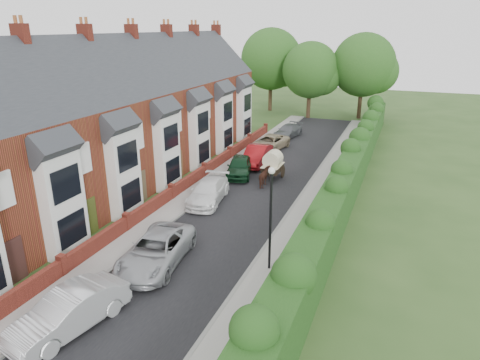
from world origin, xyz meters
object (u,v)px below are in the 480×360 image
object	(u,v)px
car_white	(208,191)
horse	(265,177)
lamppost	(271,206)
car_beige	(269,143)
car_green	(240,166)
horse_cart	(273,163)
car_red	(257,155)
car_grey	(288,131)
car_silver_a	(69,312)
car_silver_b	(156,250)

from	to	relation	value
car_white	horse	distance (m)	4.78
lamppost	car_beige	world-z (taller)	lamppost
lamppost	car_green	distance (m)	13.97
car_white	horse_cart	bearing A→B (deg)	57.48
car_red	horse	distance (m)	5.32
lamppost	car_green	world-z (taller)	lamppost
car_beige	horse	bearing A→B (deg)	-64.57
lamppost	car_grey	distance (m)	26.25
car_green	car_grey	world-z (taller)	car_green
horse	car_white	bearing A→B (deg)	50.16
car_green	car_grey	xyz separation A→B (m)	(0.22, 13.20, -0.12)
car_beige	horse	size ratio (longest dim) A/B	2.95
car_green	car_silver_a	bearing A→B (deg)	-102.65
car_grey	horse	distance (m)	14.99
horse_cart	lamppost	bearing A→B (deg)	-73.33
car_silver_a	car_green	xyz separation A→B (m)	(-0.53, 18.98, -0.02)
car_silver_b	car_beige	xyz separation A→B (m)	(-1.13, 21.40, -0.06)
car_silver_a	horse	world-z (taller)	car_silver_a
car_silver_a	car_beige	world-z (taller)	car_silver_a
car_red	horse_cart	world-z (taller)	horse_cart
lamppost	car_silver_b	distance (m)	6.04
lamppost	car_red	xyz separation A→B (m)	(-6.03, 15.39, -2.51)
car_white	horse	size ratio (longest dim) A/B	2.89
lamppost	car_beige	size ratio (longest dim) A/B	1.03
car_silver_b	car_white	xyz separation A→B (m)	(-1.07, 8.07, -0.04)
car_green	car_grey	size ratio (longest dim) A/B	1.01
car_silver_b	horse_cart	distance (m)	13.99
car_red	car_beige	xyz separation A→B (m)	(-0.37, 4.54, -0.10)
car_red	car_beige	distance (m)	4.56
car_silver_a	horse_cart	bearing A→B (deg)	96.46
lamppost	car_silver_a	bearing A→B (deg)	-130.42
car_white	car_green	bearing A→B (deg)	81.40
car_silver_a	car_silver_b	xyz separation A→B (m)	(0.51, 5.31, -0.03)
car_silver_a	horse_cart	xyz separation A→B (m)	(2.06, 19.21, 0.47)
lamppost	car_red	bearing A→B (deg)	111.41
car_silver_b	car_white	world-z (taller)	car_silver_b
lamppost	car_grey	xyz separation A→B (m)	(-6.09, 25.40, -2.65)
lamppost	car_grey	world-z (taller)	lamppost
car_silver_a	car_red	size ratio (longest dim) A/B	0.99
car_grey	horse	size ratio (longest dim) A/B	2.62
car_green	horse	xyz separation A→B (m)	(2.59, -1.60, -0.05)
car_white	car_red	world-z (taller)	car_red
car_silver_a	car_grey	bearing A→B (deg)	103.13
car_silver_b	car_beige	distance (m)	21.43
car_green	horse	distance (m)	3.05
car_beige	car_red	bearing A→B (deg)	-75.99
car_silver_a	car_white	distance (m)	13.40
horse	horse_cart	size ratio (longest dim) A/B	0.56
car_grey	lamppost	bearing A→B (deg)	-66.86
car_green	horse	size ratio (longest dim) A/B	2.64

